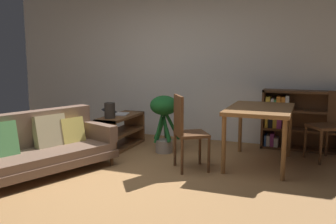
{
  "coord_description": "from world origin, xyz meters",
  "views": [
    {
      "loc": [
        2.16,
        -3.47,
        1.48
      ],
      "look_at": [
        0.44,
        0.93,
        0.74
      ],
      "focal_mm": 39.33,
      "sensor_mm": 36.0,
      "label": 1
    }
  ],
  "objects_px": {
    "fabric_couch": "(40,145)",
    "potted_floor_plant": "(164,115)",
    "dining_table": "(260,114)",
    "desk_speaker": "(110,110)",
    "bookshelf": "(295,120)",
    "media_console": "(121,131)",
    "dining_chair_far": "(330,122)",
    "open_laptop": "(117,113)",
    "dining_chair_near": "(186,129)"
  },
  "relations": [
    {
      "from": "media_console",
      "to": "desk_speaker",
      "type": "height_order",
      "value": "desk_speaker"
    },
    {
      "from": "dining_chair_far",
      "to": "media_console",
      "type": "bearing_deg",
      "value": -172.23
    },
    {
      "from": "media_console",
      "to": "bookshelf",
      "type": "distance_m",
      "value": 2.76
    },
    {
      "from": "dining_chair_near",
      "to": "potted_floor_plant",
      "type": "bearing_deg",
      "value": 130.22
    },
    {
      "from": "desk_speaker",
      "to": "dining_chair_near",
      "type": "bearing_deg",
      "value": -17.39
    },
    {
      "from": "dining_table",
      "to": "fabric_couch",
      "type": "bearing_deg",
      "value": -151.53
    },
    {
      "from": "potted_floor_plant",
      "to": "bookshelf",
      "type": "relative_size",
      "value": 0.75
    },
    {
      "from": "desk_speaker",
      "to": "bookshelf",
      "type": "height_order",
      "value": "bookshelf"
    },
    {
      "from": "desk_speaker",
      "to": "dining_chair_far",
      "type": "xyz_separation_m",
      "value": [
        3.09,
        0.71,
        -0.09
      ]
    },
    {
      "from": "open_laptop",
      "to": "dining_table",
      "type": "height_order",
      "value": "dining_table"
    },
    {
      "from": "media_console",
      "to": "dining_table",
      "type": "bearing_deg",
      "value": -3.87
    },
    {
      "from": "fabric_couch",
      "to": "dining_table",
      "type": "bearing_deg",
      "value": 28.47
    },
    {
      "from": "potted_floor_plant",
      "to": "bookshelf",
      "type": "bearing_deg",
      "value": 27.08
    },
    {
      "from": "media_console",
      "to": "dining_chair_far",
      "type": "relative_size",
      "value": 1.05
    },
    {
      "from": "fabric_couch",
      "to": "potted_floor_plant",
      "type": "height_order",
      "value": "potted_floor_plant"
    },
    {
      "from": "fabric_couch",
      "to": "dining_table",
      "type": "height_order",
      "value": "dining_table"
    },
    {
      "from": "open_laptop",
      "to": "dining_chair_near",
      "type": "xyz_separation_m",
      "value": [
        1.43,
        -0.77,
        -0.0
      ]
    },
    {
      "from": "dining_table",
      "to": "dining_chair_near",
      "type": "xyz_separation_m",
      "value": [
        -0.85,
        -0.57,
        -0.16
      ]
    },
    {
      "from": "potted_floor_plant",
      "to": "dining_chair_far",
      "type": "height_order",
      "value": "dining_chair_far"
    },
    {
      "from": "desk_speaker",
      "to": "dining_table",
      "type": "relative_size",
      "value": 0.19
    },
    {
      "from": "desk_speaker",
      "to": "media_console",
      "type": "bearing_deg",
      "value": 86.31
    },
    {
      "from": "desk_speaker",
      "to": "bookshelf",
      "type": "distance_m",
      "value": 2.89
    },
    {
      "from": "open_laptop",
      "to": "desk_speaker",
      "type": "xyz_separation_m",
      "value": [
        0.07,
        -0.34,
        0.09
      ]
    },
    {
      "from": "media_console",
      "to": "dining_table",
      "type": "distance_m",
      "value": 2.24
    },
    {
      "from": "dining_chair_far",
      "to": "bookshelf",
      "type": "relative_size",
      "value": 0.83
    },
    {
      "from": "potted_floor_plant",
      "to": "desk_speaker",
      "type": "bearing_deg",
      "value": -161.56
    },
    {
      "from": "dining_chair_near",
      "to": "dining_chair_far",
      "type": "distance_m",
      "value": 2.07
    },
    {
      "from": "media_console",
      "to": "open_laptop",
      "type": "distance_m",
      "value": 0.3
    },
    {
      "from": "potted_floor_plant",
      "to": "dining_chair_near",
      "type": "relative_size",
      "value": 0.89
    },
    {
      "from": "potted_floor_plant",
      "to": "bookshelf",
      "type": "xyz_separation_m",
      "value": [
        1.84,
        0.94,
        -0.11
      ]
    },
    {
      "from": "open_laptop",
      "to": "dining_table",
      "type": "distance_m",
      "value": 2.29
    },
    {
      "from": "open_laptop",
      "to": "dining_chair_far",
      "type": "xyz_separation_m",
      "value": [
        3.16,
        0.37,
        0.0
      ]
    },
    {
      "from": "dining_table",
      "to": "dining_chair_near",
      "type": "relative_size",
      "value": 1.25
    },
    {
      "from": "fabric_couch",
      "to": "desk_speaker",
      "type": "relative_size",
      "value": 8.12
    },
    {
      "from": "dining_chair_near",
      "to": "bookshelf",
      "type": "bearing_deg",
      "value": 52.3
    },
    {
      "from": "potted_floor_plant",
      "to": "dining_chair_far",
      "type": "bearing_deg",
      "value": 11.06
    },
    {
      "from": "bookshelf",
      "to": "desk_speaker",
      "type": "bearing_deg",
      "value": -155.38
    },
    {
      "from": "potted_floor_plant",
      "to": "fabric_couch",
      "type": "bearing_deg",
      "value": -126.25
    },
    {
      "from": "desk_speaker",
      "to": "potted_floor_plant",
      "type": "bearing_deg",
      "value": 18.44
    },
    {
      "from": "desk_speaker",
      "to": "fabric_couch",
      "type": "bearing_deg",
      "value": -103.95
    },
    {
      "from": "open_laptop",
      "to": "desk_speaker",
      "type": "relative_size",
      "value": 1.89
    },
    {
      "from": "fabric_couch",
      "to": "bookshelf",
      "type": "bearing_deg",
      "value": 39.6
    },
    {
      "from": "potted_floor_plant",
      "to": "dining_chair_near",
      "type": "xyz_separation_m",
      "value": [
        0.58,
        -0.69,
        -0.04
      ]
    },
    {
      "from": "open_laptop",
      "to": "bookshelf",
      "type": "bearing_deg",
      "value": 17.68
    },
    {
      "from": "dining_chair_far",
      "to": "bookshelf",
      "type": "height_order",
      "value": "dining_chair_far"
    },
    {
      "from": "open_laptop",
      "to": "dining_chair_near",
      "type": "distance_m",
      "value": 1.63
    },
    {
      "from": "fabric_couch",
      "to": "media_console",
      "type": "height_order",
      "value": "fabric_couch"
    },
    {
      "from": "dining_table",
      "to": "bookshelf",
      "type": "bearing_deg",
      "value": 68.7
    },
    {
      "from": "media_console",
      "to": "open_laptop",
      "type": "height_order",
      "value": "open_laptop"
    },
    {
      "from": "fabric_couch",
      "to": "dining_chair_near",
      "type": "height_order",
      "value": "dining_chair_near"
    }
  ]
}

